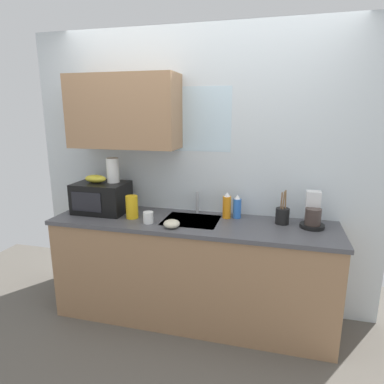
{
  "coord_description": "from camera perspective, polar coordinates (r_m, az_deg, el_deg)",
  "views": [
    {
      "loc": [
        0.67,
        -2.57,
        1.8
      ],
      "look_at": [
        0.0,
        0.0,
        1.15
      ],
      "focal_mm": 31.25,
      "sensor_mm": 36.0,
      "label": 1
    }
  ],
  "objects": [
    {
      "name": "small_bowl",
      "position": [
        2.64,
        -3.49,
        -5.43
      ],
      "size": [
        0.13,
        0.13,
        0.06
      ],
      "primitive_type": "ellipsoid",
      "color": "beige",
      "rests_on": "counter_unit"
    },
    {
      "name": "dish_soap_bottle_blue",
      "position": [
        2.89,
        7.7,
        -2.59
      ],
      "size": [
        0.07,
        0.07,
        0.2
      ],
      "color": "blue",
      "rests_on": "counter_unit"
    },
    {
      "name": "coffee_maker",
      "position": [
        2.81,
        19.9,
        -3.54
      ],
      "size": [
        0.19,
        0.21,
        0.28
      ],
      "color": "black",
      "rests_on": "counter_unit"
    },
    {
      "name": "utensil_crock",
      "position": [
        2.82,
        15.16,
        -3.88
      ],
      "size": [
        0.11,
        0.11,
        0.28
      ],
      "color": "black",
      "rests_on": "counter_unit"
    },
    {
      "name": "paper_towel_roll",
      "position": [
        3.07,
        -13.35,
        3.63
      ],
      "size": [
        0.11,
        0.11,
        0.22
      ],
      "primitive_type": "cylinder",
      "color": "white",
      "rests_on": "microwave"
    },
    {
      "name": "dish_soap_bottle_orange",
      "position": [
        2.87,
        5.96,
        -2.39
      ],
      "size": [
        0.07,
        0.07,
        0.23
      ],
      "color": "orange",
      "rests_on": "counter_unit"
    },
    {
      "name": "kitchen_wall_assembly",
      "position": [
        3.02,
        -0.82,
        5.33
      ],
      "size": [
        3.16,
        0.42,
        2.5
      ],
      "color": "silver",
      "rests_on": "ground"
    },
    {
      "name": "banana_bunch",
      "position": [
        3.12,
        -16.14,
        2.19
      ],
      "size": [
        0.2,
        0.11,
        0.07
      ],
      "primitive_type": "ellipsoid",
      "color": "gold",
      "rests_on": "microwave"
    },
    {
      "name": "mug_white",
      "position": [
        2.76,
        -7.46,
        -4.33
      ],
      "size": [
        0.08,
        0.08,
        0.09
      ],
      "primitive_type": "cylinder",
      "color": "white",
      "rests_on": "counter_unit"
    },
    {
      "name": "cereal_canister",
      "position": [
        2.9,
        -10.22,
        -2.54
      ],
      "size": [
        0.1,
        0.1,
        0.2
      ],
      "primitive_type": "cylinder",
      "color": "gold",
      "rests_on": "counter_unit"
    },
    {
      "name": "counter_unit",
      "position": [
        2.98,
        -0.0,
        -13.05
      ],
      "size": [
        2.39,
        0.63,
        0.9
      ],
      "color": "#9E7551",
      "rests_on": "ground"
    },
    {
      "name": "sink_faucet",
      "position": [
        3.0,
        0.91,
        -1.75
      ],
      "size": [
        0.03,
        0.03,
        0.2
      ],
      "primitive_type": "cylinder",
      "color": "#B2B5BA",
      "rests_on": "counter_unit"
    },
    {
      "name": "microwave",
      "position": [
        3.13,
        -15.17,
        -0.9
      ],
      "size": [
        0.46,
        0.35,
        0.27
      ],
      "color": "black",
      "rests_on": "counter_unit"
    }
  ]
}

